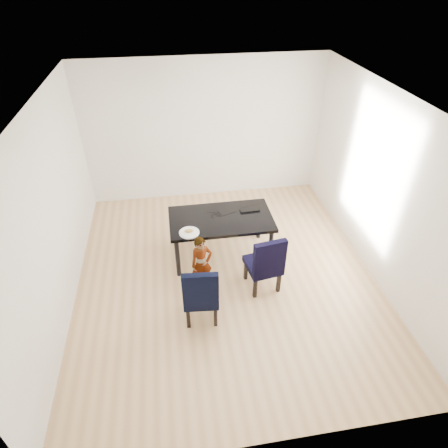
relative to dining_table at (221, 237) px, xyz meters
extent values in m
cube|color=tan|center=(0.00, -0.50, -0.38)|extent=(4.50, 5.00, 0.01)
cube|color=white|center=(0.00, -0.50, 2.33)|extent=(4.50, 5.00, 0.01)
cube|color=white|center=(0.00, 2.00, 0.98)|extent=(4.50, 0.01, 2.70)
cube|color=beige|center=(0.00, -3.00, 0.98)|extent=(4.50, 0.01, 2.70)
cube|color=silver|center=(-2.25, -0.50, 0.98)|extent=(0.01, 5.00, 2.70)
cube|color=silver|center=(2.25, -0.50, 0.98)|extent=(0.01, 5.00, 2.70)
cube|color=black|center=(0.00, 0.00, 0.00)|extent=(1.60, 0.90, 0.75)
cube|color=black|center=(-0.46, -1.22, 0.10)|extent=(0.50, 0.51, 0.95)
cube|color=black|center=(0.50, -0.78, 0.11)|extent=(0.53, 0.55, 0.97)
imported|color=#D05D11|center=(-0.38, -0.65, 0.07)|extent=(0.37, 0.29, 0.89)
cylinder|color=white|center=(-0.52, -0.31, 0.38)|extent=(0.31, 0.31, 0.02)
ellipsoid|color=#B98F42|center=(-0.52, -0.31, 0.42)|extent=(0.14, 0.08, 0.05)
imported|color=black|center=(0.49, 0.19, 0.39)|extent=(0.33, 0.22, 0.03)
torus|color=black|center=(-0.06, 0.06, 0.38)|extent=(0.17, 0.17, 0.01)
camera|label=1|loc=(-0.70, -4.68, 3.71)|focal=30.00mm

